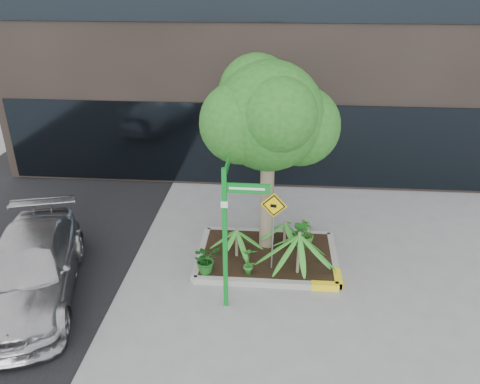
# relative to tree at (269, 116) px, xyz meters

# --- Properties ---
(ground) EXTENTS (80.00, 80.00, 0.00)m
(ground) POSITION_rel_tree_xyz_m (-0.15, -0.72, -3.43)
(ground) COLOR gray
(ground) RESTS_ON ground
(planter) EXTENTS (3.35, 2.36, 0.15)m
(planter) POSITION_rel_tree_xyz_m (0.08, -0.45, -3.33)
(planter) COLOR #9E9E99
(planter) RESTS_ON ground
(tree) EXTENTS (3.13, 2.78, 4.69)m
(tree) POSITION_rel_tree_xyz_m (0.00, 0.00, 0.00)
(tree) COLOR gray
(tree) RESTS_ON ground
(palm_front) EXTENTS (1.17, 1.17, 1.30)m
(palm_front) POSITION_rel_tree_xyz_m (0.76, -1.14, -2.31)
(palm_front) COLOR gray
(palm_front) RESTS_ON ground
(palm_left) EXTENTS (0.82, 0.82, 0.91)m
(palm_left) POSITION_rel_tree_xyz_m (-0.67, -0.58, -2.60)
(palm_left) COLOR gray
(palm_left) RESTS_ON ground
(palm_back) EXTENTS (0.70, 0.70, 0.77)m
(palm_back) POSITION_rel_tree_xyz_m (0.47, 0.06, -2.70)
(palm_back) COLOR gray
(palm_back) RESTS_ON ground
(parked_car) EXTENTS (3.03, 4.85, 1.31)m
(parked_car) POSITION_rel_tree_xyz_m (-4.87, -2.24, -2.77)
(parked_car) COLOR #ACACB1
(parked_car) RESTS_ON ground
(shrub_a) EXTENTS (0.84, 0.84, 0.67)m
(shrub_a) POSITION_rel_tree_xyz_m (-1.30, -1.27, -2.94)
(shrub_a) COLOR #175118
(shrub_a) RESTS_ON planter
(shrub_b) EXTENTS (0.44, 0.44, 0.69)m
(shrub_b) POSITION_rel_tree_xyz_m (0.99, 0.02, -2.93)
(shrub_b) COLOR #2B611D
(shrub_b) RESTS_ON planter
(shrub_c) EXTENTS (0.39, 0.39, 0.70)m
(shrub_c) POSITION_rel_tree_xyz_m (-0.34, -1.27, -2.93)
(shrub_c) COLOR #256E22
(shrub_c) RESTS_ON planter
(shrub_d) EXTENTS (0.57, 0.57, 0.74)m
(shrub_d) POSITION_rel_tree_xyz_m (0.83, -0.01, -2.91)
(shrub_d) COLOR #1E681F
(shrub_d) RESTS_ON planter
(street_sign_post) EXTENTS (0.92, 0.90, 3.09)m
(street_sign_post) POSITION_rel_tree_xyz_m (-0.69, -2.16, -1.52)
(street_sign_post) COLOR #0C8624
(street_sign_post) RESTS_ON ground
(cattle_sign) EXTENTS (0.57, 0.16, 1.88)m
(cattle_sign) POSITION_rel_tree_xyz_m (0.18, -0.97, -2.01)
(cattle_sign) COLOR slate
(cattle_sign) RESTS_ON ground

